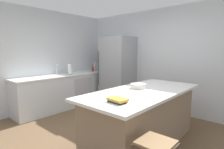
{
  "coord_description": "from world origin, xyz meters",
  "views": [
    {
      "loc": [
        2.06,
        -2.07,
        1.54
      ],
      "look_at": [
        -0.68,
        1.0,
        1.0
      ],
      "focal_mm": 28.87,
      "sensor_mm": 36.0,
      "label": 1
    }
  ],
  "objects_px": {
    "sink_faucet": "(57,69)",
    "cookbook_stack": "(117,100)",
    "paper_towel_roll": "(70,69)",
    "syrup_bottle": "(102,67)",
    "hot_sauce_bottle": "(93,69)",
    "refrigerator": "(117,71)",
    "gin_bottle": "(98,67)",
    "mixing_bowl": "(138,86)",
    "kitchen_island": "(143,117)",
    "soda_bottle": "(95,67)"
  },
  "relations": [
    {
      "from": "cookbook_stack",
      "to": "mixing_bowl",
      "type": "xyz_separation_m",
      "value": [
        -0.28,
        0.88,
        0.01
      ]
    },
    {
      "from": "refrigerator",
      "to": "syrup_bottle",
      "type": "distance_m",
      "value": 0.82
    },
    {
      "from": "syrup_bottle",
      "to": "gin_bottle",
      "type": "distance_m",
      "value": 0.13
    },
    {
      "from": "syrup_bottle",
      "to": "hot_sauce_bottle",
      "type": "relative_size",
      "value": 1.25
    },
    {
      "from": "kitchen_island",
      "to": "sink_faucet",
      "type": "height_order",
      "value": "sink_faucet"
    },
    {
      "from": "sink_faucet",
      "to": "cookbook_stack",
      "type": "distance_m",
      "value": 2.95
    },
    {
      "from": "hot_sauce_bottle",
      "to": "mixing_bowl",
      "type": "xyz_separation_m",
      "value": [
        2.51,
        -1.24,
        -0.04
      ]
    },
    {
      "from": "paper_towel_roll",
      "to": "hot_sauce_bottle",
      "type": "height_order",
      "value": "paper_towel_roll"
    },
    {
      "from": "syrup_bottle",
      "to": "kitchen_island",
      "type": "bearing_deg",
      "value": -31.94
    },
    {
      "from": "paper_towel_roll",
      "to": "syrup_bottle",
      "type": "relative_size",
      "value": 1.14
    },
    {
      "from": "cookbook_stack",
      "to": "mixing_bowl",
      "type": "distance_m",
      "value": 0.92
    },
    {
      "from": "paper_towel_roll",
      "to": "cookbook_stack",
      "type": "bearing_deg",
      "value": -24.11
    },
    {
      "from": "paper_towel_roll",
      "to": "soda_bottle",
      "type": "distance_m",
      "value": 1.01
    },
    {
      "from": "cookbook_stack",
      "to": "mixing_bowl",
      "type": "relative_size",
      "value": 1.0
    },
    {
      "from": "hot_sauce_bottle",
      "to": "mixing_bowl",
      "type": "bearing_deg",
      "value": -26.25
    },
    {
      "from": "hot_sauce_bottle",
      "to": "mixing_bowl",
      "type": "relative_size",
      "value": 0.83
    },
    {
      "from": "soda_bottle",
      "to": "gin_bottle",
      "type": "bearing_deg",
      "value": 70.88
    },
    {
      "from": "soda_bottle",
      "to": "mixing_bowl",
      "type": "height_order",
      "value": "soda_bottle"
    },
    {
      "from": "syrup_bottle",
      "to": "gin_bottle",
      "type": "bearing_deg",
      "value": -131.86
    },
    {
      "from": "paper_towel_roll",
      "to": "hot_sauce_bottle",
      "type": "xyz_separation_m",
      "value": [
        -0.08,
        0.91,
        -0.05
      ]
    },
    {
      "from": "refrigerator",
      "to": "mixing_bowl",
      "type": "relative_size",
      "value": 7.27
    },
    {
      "from": "gin_bottle",
      "to": "hot_sauce_bottle",
      "type": "xyz_separation_m",
      "value": [
        -0.02,
        -0.19,
        -0.04
      ]
    },
    {
      "from": "gin_bottle",
      "to": "refrigerator",
      "type": "bearing_deg",
      "value": -4.4
    },
    {
      "from": "kitchen_island",
      "to": "hot_sauce_bottle",
      "type": "xyz_separation_m",
      "value": [
        -2.67,
        1.31,
        0.53
      ]
    },
    {
      "from": "syrup_bottle",
      "to": "hot_sauce_bottle",
      "type": "bearing_deg",
      "value": -110.15
    },
    {
      "from": "refrigerator",
      "to": "sink_faucet",
      "type": "height_order",
      "value": "refrigerator"
    },
    {
      "from": "syrup_bottle",
      "to": "gin_bottle",
      "type": "xyz_separation_m",
      "value": [
        -0.09,
        -0.1,
        0.02
      ]
    },
    {
      "from": "paper_towel_roll",
      "to": "cookbook_stack",
      "type": "xyz_separation_m",
      "value": [
        2.71,
        -1.21,
        -0.1
      ]
    },
    {
      "from": "sink_faucet",
      "to": "syrup_bottle",
      "type": "bearing_deg",
      "value": 85.29
    },
    {
      "from": "refrigerator",
      "to": "soda_bottle",
      "type": "height_order",
      "value": "refrigerator"
    },
    {
      "from": "kitchen_island",
      "to": "soda_bottle",
      "type": "xyz_separation_m",
      "value": [
        -2.68,
        1.41,
        0.57
      ]
    },
    {
      "from": "hot_sauce_bottle",
      "to": "gin_bottle",
      "type": "bearing_deg",
      "value": 84.33
    },
    {
      "from": "syrup_bottle",
      "to": "hot_sauce_bottle",
      "type": "distance_m",
      "value": 0.31
    },
    {
      "from": "gin_bottle",
      "to": "cookbook_stack",
      "type": "xyz_separation_m",
      "value": [
        2.77,
        -2.31,
        -0.09
      ]
    },
    {
      "from": "syrup_bottle",
      "to": "soda_bottle",
      "type": "relative_size",
      "value": 0.83
    },
    {
      "from": "sink_faucet",
      "to": "hot_sauce_bottle",
      "type": "xyz_separation_m",
      "value": [
        0.02,
        1.24,
        -0.07
      ]
    },
    {
      "from": "refrigerator",
      "to": "paper_towel_roll",
      "type": "relative_size",
      "value": 6.16
    },
    {
      "from": "kitchen_island",
      "to": "cookbook_stack",
      "type": "xyz_separation_m",
      "value": [
        0.12,
        -0.81,
        0.48
      ]
    },
    {
      "from": "sink_faucet",
      "to": "gin_bottle",
      "type": "height_order",
      "value": "gin_bottle"
    },
    {
      "from": "paper_towel_roll",
      "to": "mixing_bowl",
      "type": "distance_m",
      "value": 2.46
    },
    {
      "from": "refrigerator",
      "to": "mixing_bowl",
      "type": "xyz_separation_m",
      "value": [
        1.61,
        -1.36,
        -0.01
      ]
    },
    {
      "from": "gin_bottle",
      "to": "soda_bottle",
      "type": "bearing_deg",
      "value": -109.12
    },
    {
      "from": "cookbook_stack",
      "to": "syrup_bottle",
      "type": "bearing_deg",
      "value": 138.15
    },
    {
      "from": "refrigerator",
      "to": "cookbook_stack",
      "type": "distance_m",
      "value": 2.93
    },
    {
      "from": "hot_sauce_bottle",
      "to": "kitchen_island",
      "type": "bearing_deg",
      "value": -26.19
    },
    {
      "from": "sink_faucet",
      "to": "hot_sauce_bottle",
      "type": "distance_m",
      "value": 1.25
    },
    {
      "from": "cookbook_stack",
      "to": "hot_sauce_bottle",
      "type": "bearing_deg",
      "value": 142.77
    },
    {
      "from": "sink_faucet",
      "to": "cookbook_stack",
      "type": "relative_size",
      "value": 1.14
    },
    {
      "from": "syrup_bottle",
      "to": "mixing_bowl",
      "type": "distance_m",
      "value": 2.85
    },
    {
      "from": "kitchen_island",
      "to": "refrigerator",
      "type": "relative_size",
      "value": 1.19
    }
  ]
}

